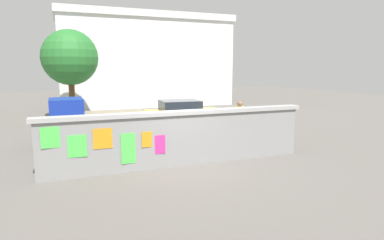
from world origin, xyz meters
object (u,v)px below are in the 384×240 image
object	(u,v)px
bicycle_near	(161,147)
person_walking	(240,116)
bicycle_far	(258,137)
tree_roadside	(70,58)
car_parked	(183,114)
auto_rickshaw_truck	(94,122)
motorcycle	(202,134)

from	to	relation	value
bicycle_near	person_walking	world-z (taller)	person_walking
bicycle_far	tree_roadside	xyz separation A→B (m)	(-6.33, 10.27, 3.22)
car_parked	bicycle_near	xyz separation A→B (m)	(-2.63, -5.07, -0.37)
car_parked	tree_roadside	xyz separation A→B (m)	(-5.04, 5.42, 2.86)
person_walking	tree_roadside	distance (m)	11.19
bicycle_near	bicycle_far	xyz separation A→B (m)	(3.92, 0.22, 0.00)
car_parked	bicycle_far	size ratio (longest dim) A/B	2.31
car_parked	person_walking	world-z (taller)	person_walking
person_walking	tree_roadside	xyz separation A→B (m)	(-6.34, 8.84, 2.60)
auto_rickshaw_truck	person_walking	size ratio (longest dim) A/B	2.23
car_parked	motorcycle	distance (m)	4.04
person_walking	car_parked	bearing A→B (deg)	110.94
bicycle_far	motorcycle	bearing A→B (deg)	155.89
bicycle_far	person_walking	distance (m)	1.56
auto_rickshaw_truck	bicycle_near	bearing A→B (deg)	-57.72
bicycle_near	person_walking	bearing A→B (deg)	22.85
auto_rickshaw_truck	motorcycle	size ratio (longest dim) A/B	1.92
car_parked	tree_roadside	bearing A→B (deg)	132.88
motorcycle	tree_roadside	world-z (taller)	tree_roadside
car_parked	bicycle_far	distance (m)	5.03
car_parked	bicycle_near	distance (m)	5.72
person_walking	tree_roadside	size ratio (longest dim) A/B	0.31
motorcycle	person_walking	size ratio (longest dim) A/B	1.16
tree_roadside	motorcycle	bearing A→B (deg)	-65.01
car_parked	motorcycle	bearing A→B (deg)	-99.36
car_parked	tree_roadside	size ratio (longest dim) A/B	0.74
bicycle_near	tree_roadside	bearing A→B (deg)	102.94
car_parked	bicycle_near	size ratio (longest dim) A/B	2.28
car_parked	bicycle_far	world-z (taller)	car_parked
bicycle_near	bicycle_far	distance (m)	3.93
car_parked	bicycle_near	bearing A→B (deg)	-117.36
auto_rickshaw_truck	bicycle_far	size ratio (longest dim) A/B	2.15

